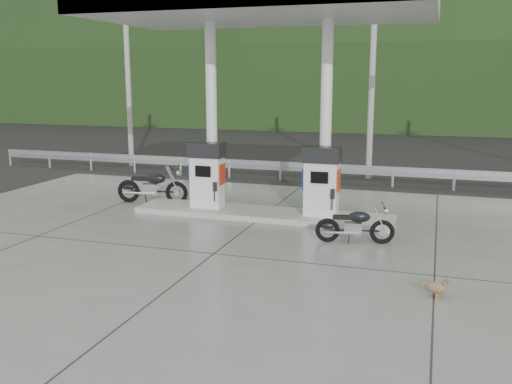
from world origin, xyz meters
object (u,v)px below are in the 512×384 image
(gas_pump_left, at_px, (207,175))
(motorcycle_right, at_px, (355,226))
(gas_pump_right, at_px, (321,181))
(duck, at_px, (436,288))
(motorcycle_left, at_px, (152,187))

(gas_pump_left, relative_size, motorcycle_right, 1.08)
(gas_pump_left, relative_size, gas_pump_right, 1.00)
(gas_pump_right, height_order, duck, gas_pump_right)
(gas_pump_left, height_order, gas_pump_right, same)
(gas_pump_right, xyz_separation_m, duck, (2.93, -4.63, -0.88))
(motorcycle_left, bearing_deg, gas_pump_left, -24.76)
(motorcycle_left, height_order, duck, motorcycle_left)
(gas_pump_right, relative_size, duck, 3.84)
(gas_pump_left, height_order, duck, gas_pump_left)
(motorcycle_left, distance_m, motorcycle_right, 6.80)
(gas_pump_right, bearing_deg, motorcycle_right, -57.04)
(gas_pump_left, distance_m, motorcycle_right, 4.71)
(motorcycle_left, height_order, motorcycle_right, motorcycle_left)
(motorcycle_left, bearing_deg, motorcycle_right, -28.02)
(gas_pump_left, xyz_separation_m, gas_pump_right, (3.20, 0.00, 0.00))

